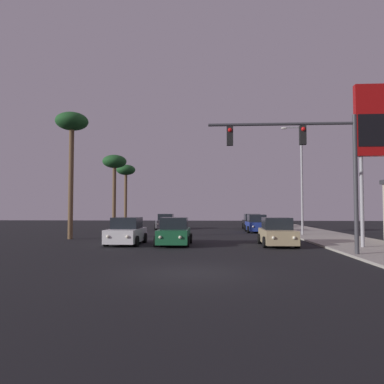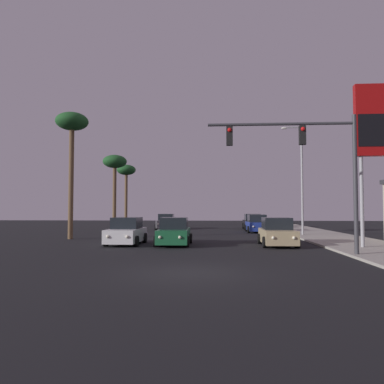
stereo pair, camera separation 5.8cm
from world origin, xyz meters
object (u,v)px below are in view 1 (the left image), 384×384
(car_grey, at_px, (166,222))
(palm_tree_far, at_px, (126,173))
(car_black, at_px, (252,222))
(car_blue, at_px, (257,224))
(car_green, at_px, (174,233))
(traffic_light_mast, at_px, (312,156))
(palm_tree_mid, at_px, (115,165))
(street_lamp, at_px, (300,174))
(gas_station_sign, at_px, (373,129))
(palm_tree_near, at_px, (72,129))
(car_tan, at_px, (277,233))
(car_white, at_px, (127,232))

(car_grey, distance_m, palm_tree_far, 10.13)
(car_black, distance_m, car_blue, 5.62)
(car_green, bearing_deg, palm_tree_far, -71.45)
(traffic_light_mast, xyz_separation_m, palm_tree_mid, (-14.67, 19.20, 1.93))
(street_lamp, relative_size, gas_station_sign, 1.00)
(street_lamp, relative_size, palm_tree_near, 0.96)
(car_tan, relative_size, palm_tree_near, 0.46)
(car_blue, xyz_separation_m, traffic_light_mast, (0.57, -18.44, 3.95))
(car_white, relative_size, palm_tree_mid, 0.56)
(traffic_light_mast, bearing_deg, car_tan, 99.54)
(gas_station_sign, bearing_deg, street_lamp, 99.89)
(car_white, xyz_separation_m, traffic_light_mast, (10.09, -5.32, 3.95))
(car_tan, bearing_deg, car_black, -90.70)
(car_blue, height_order, gas_station_sign, gas_station_sign)
(car_grey, bearing_deg, traffic_light_mast, 111.37)
(car_white, height_order, car_grey, same)
(gas_station_sign, height_order, palm_tree_far, gas_station_sign)
(car_green, height_order, car_blue, same)
(car_green, xyz_separation_m, palm_tree_mid, (-7.60, 14.10, 5.88))
(car_grey, height_order, palm_tree_near, palm_tree_near)
(street_lamp, relative_size, palm_tree_mid, 1.17)
(car_grey, relative_size, car_green, 1.00)
(car_grey, relative_size, palm_tree_near, 0.46)
(car_black, bearing_deg, street_lamp, 104.18)
(car_green, height_order, palm_tree_far, palm_tree_far)
(car_black, distance_m, car_green, 20.08)
(car_tan, xyz_separation_m, traffic_light_mast, (0.85, -5.05, 3.95))
(car_blue, height_order, palm_tree_far, palm_tree_far)
(car_white, bearing_deg, palm_tree_mid, -71.40)
(car_black, xyz_separation_m, palm_tree_mid, (-14.21, -4.85, 5.88))
(palm_tree_mid, bearing_deg, gas_station_sign, -40.09)
(traffic_light_mast, relative_size, gas_station_sign, 0.77)
(street_lamp, bearing_deg, car_tan, -111.58)
(car_black, relative_size, street_lamp, 0.48)
(car_white, height_order, palm_tree_far, palm_tree_far)
(car_tan, height_order, street_lamp, street_lamp)
(car_white, xyz_separation_m, car_grey, (0.06, 18.30, 0.00))
(car_grey, bearing_deg, gas_station_sign, 123.38)
(car_tan, bearing_deg, car_green, 0.03)
(car_green, xyz_separation_m, street_lamp, (9.52, 8.28, 4.36))
(car_green, bearing_deg, traffic_light_mast, 142.63)
(palm_tree_far, relative_size, palm_tree_mid, 1.03)
(palm_tree_mid, bearing_deg, car_grey, 43.59)
(palm_tree_near, bearing_deg, car_white, -37.18)
(gas_station_sign, distance_m, palm_tree_mid, 24.67)
(palm_tree_far, bearing_deg, gas_station_sign, -52.16)
(car_tan, bearing_deg, palm_tree_far, -57.58)
(traffic_light_mast, distance_m, palm_tree_far, 33.32)
(car_black, bearing_deg, car_white, 61.76)
(car_grey, height_order, gas_station_sign, gas_station_sign)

